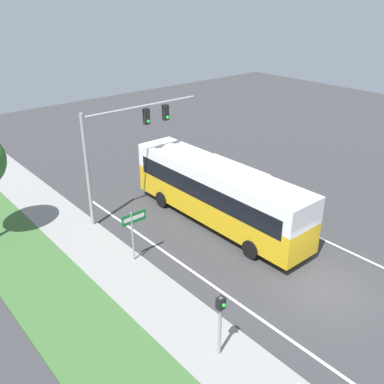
% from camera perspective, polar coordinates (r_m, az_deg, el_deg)
% --- Properties ---
extents(ground_plane, '(80.00, 80.00, 0.00)m').
position_cam_1_polar(ground_plane, '(20.41, 17.34, -12.38)').
color(ground_plane, '#38383A').
extents(sidewalk, '(2.80, 80.00, 0.12)m').
position_cam_1_polar(sidewalk, '(16.56, 4.55, -21.39)').
color(sidewalk, gray).
rests_on(sidewalk, ground_plane).
extents(lane_divider_near, '(0.14, 30.00, 0.01)m').
position_cam_1_polar(lane_divider_near, '(18.04, 10.72, -17.32)').
color(lane_divider_near, silver).
rests_on(lane_divider_near, ground_plane).
extents(lane_divider_far, '(0.14, 30.00, 0.01)m').
position_cam_1_polar(lane_divider_far, '(23.10, 22.33, -8.40)').
color(lane_divider_far, silver).
rests_on(lane_divider_far, ground_plane).
extents(bus, '(2.58, 11.83, 3.70)m').
position_cam_1_polar(bus, '(23.71, 3.45, 0.20)').
color(bus, gold).
rests_on(bus, ground_plane).
extents(signal_gantry, '(7.51, 0.41, 6.50)m').
position_cam_1_polar(signal_gantry, '(24.07, -9.21, 7.12)').
color(signal_gantry, '#939399').
rests_on(signal_gantry, ground_plane).
extents(pedestrian_signal, '(0.28, 0.34, 2.64)m').
position_cam_1_polar(pedestrian_signal, '(15.49, 3.81, -16.26)').
color(pedestrian_signal, '#939399').
rests_on(pedestrian_signal, ground_plane).
extents(street_sign, '(1.34, 0.08, 2.73)m').
position_cam_1_polar(street_sign, '(20.50, -7.82, -4.56)').
color(street_sign, '#939399').
rests_on(street_sign, ground_plane).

